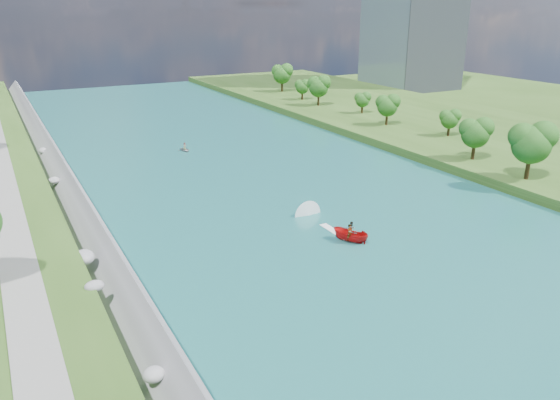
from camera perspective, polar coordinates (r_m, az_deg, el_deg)
ground at (r=54.42m, az=12.49°, el=-7.30°), size 260.00×260.00×0.00m
river_water at (r=69.30m, az=1.83°, el=-0.73°), size 55.00×240.00×0.10m
berm_east at (r=102.23m, az=26.71°, el=4.34°), size 44.00×240.00×1.50m
riprap_bank at (r=60.20m, az=-19.69°, el=-3.42°), size 4.81×236.00×4.31m
riverside_path at (r=59.83m, az=-26.24°, el=-2.70°), size 3.00×200.00×0.10m
trees_east at (r=90.06m, az=24.65°, el=6.32°), size 17.30×143.26×11.60m
motorboat at (r=60.71m, az=6.50°, el=-3.19°), size 3.60×18.90×2.20m
raft at (r=97.11m, az=-9.91°, el=5.26°), size 2.11×2.79×1.47m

